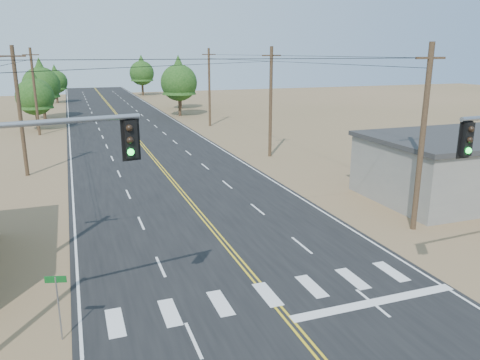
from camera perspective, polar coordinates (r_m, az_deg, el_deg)
name	(u,v)px	position (r m, az deg, el deg)	size (l,w,h in m)	color
road	(163,170)	(39.38, -9.33, 1.20)	(15.00, 200.00, 0.02)	black
building_right	(478,166)	(35.79, 27.01, 1.56)	(15.00, 8.00, 4.00)	gray
utility_pole_left_mid	(20,111)	(40.02, -25.27, 7.61)	(1.80, 0.30, 10.00)	#4C3826
utility_pole_left_far	(35,91)	(59.88, -23.74, 9.87)	(1.80, 0.30, 10.00)	#4C3826
utility_pole_right_near	(422,138)	(26.54, 21.34, 4.80)	(1.80, 0.30, 10.00)	#4C3826
utility_pole_right_mid	(271,102)	(43.46, 3.76, 9.52)	(1.80, 0.30, 10.00)	#4C3826
utility_pole_right_far	(209,87)	(62.23, -3.76, 11.27)	(1.80, 0.30, 10.00)	#4C3826
street_sign	(58,298)	(17.15, -21.35, -13.21)	(0.69, 0.21, 2.38)	gray
tree_left_near	(34,93)	(63.88, -23.77, 9.70)	(4.55, 4.55, 7.58)	#3F2D1E
tree_left_mid	(41,82)	(74.49, -23.10, 10.97)	(5.28, 5.28, 8.79)	#3F2D1E
tree_left_far	(55,79)	(97.70, -21.60, 11.34)	(4.39, 4.39, 7.31)	#3F2D1E
tree_right_near	(179,79)	(72.73, -7.47, 12.13)	(5.48, 5.48, 9.14)	#3F2D1E
tree_right_mid	(180,80)	(82.43, -7.36, 12.04)	(4.85, 4.85, 8.09)	#3F2D1E
tree_right_far	(142,71)	(109.62, -11.90, 12.92)	(5.40, 5.40, 9.00)	#3F2D1E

